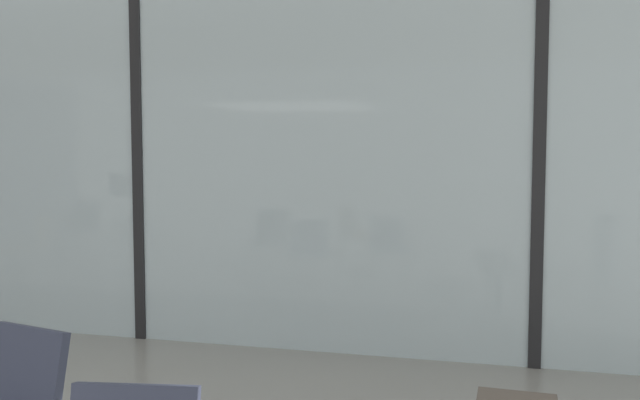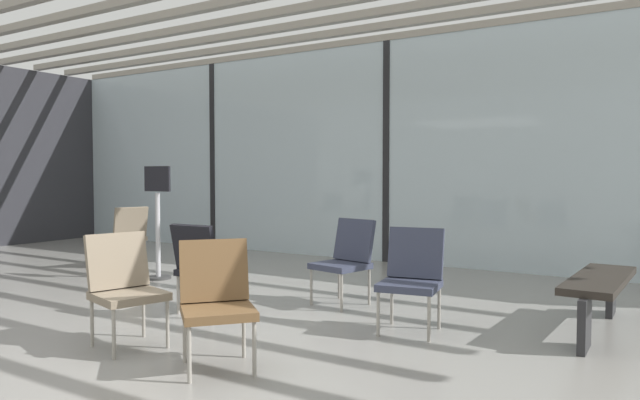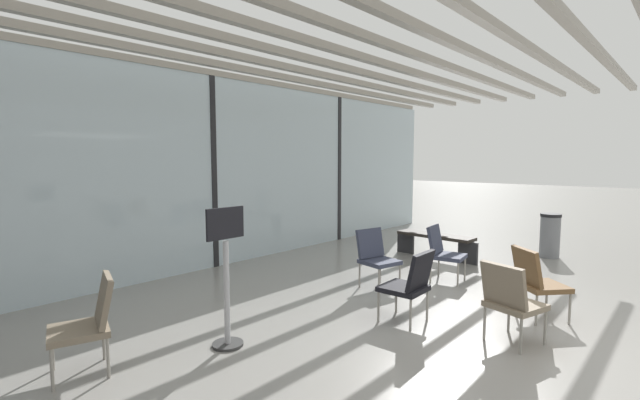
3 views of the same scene
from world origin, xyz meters
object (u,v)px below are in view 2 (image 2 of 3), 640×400
at_px(lounge_chair_0, 203,263).
at_px(lounge_chair_6, 412,273).
at_px(parked_airplane, 481,143).
at_px(info_sign, 158,226).
at_px(lounge_chair_3, 127,232).
at_px(lounge_chair_1, 216,295).
at_px(waiting_bench, 600,289).
at_px(lounge_chair_5, 124,282).
at_px(lounge_chair_4, 346,256).

distance_m(lounge_chair_0, lounge_chair_6, 1.98).
relative_size(parked_airplane, info_sign, 10.10).
bearing_deg(lounge_chair_6, parked_airplane, 93.77).
bearing_deg(lounge_chair_3, lounge_chair_1, 74.16).
distance_m(lounge_chair_0, waiting_bench, 3.55).
relative_size(parked_airplane, lounge_chair_5, 16.72).
bearing_deg(lounge_chair_4, parked_airplane, 110.59).
distance_m(lounge_chair_1, lounge_chair_6, 1.77).
height_order(lounge_chair_5, lounge_chair_6, same).
bearing_deg(lounge_chair_1, lounge_chair_5, 131.77).
xyz_separation_m(lounge_chair_5, lounge_chair_6, (1.74, 1.58, 0.00)).
xyz_separation_m(parked_airplane, lounge_chair_0, (0.27, -10.08, -1.62)).
bearing_deg(lounge_chair_5, waiting_bench, -35.91).
bearing_deg(lounge_chair_0, lounge_chair_3, -30.04).
bearing_deg(lounge_chair_1, info_sign, 94.82).
bearing_deg(lounge_chair_6, lounge_chair_5, -146.85).
height_order(parked_airplane, lounge_chair_3, parked_airplane).
height_order(lounge_chair_4, lounge_chair_5, same).
distance_m(lounge_chair_3, lounge_chair_6, 4.98).
relative_size(lounge_chair_4, info_sign, 0.60).
height_order(parked_airplane, lounge_chair_1, parked_airplane).
bearing_deg(parked_airplane, lounge_chair_6, -77.15).
bearing_deg(lounge_chair_3, waiting_bench, 104.88).
xyz_separation_m(lounge_chair_1, lounge_chair_3, (-4.06, 2.64, 0.00)).
distance_m(lounge_chair_0, lounge_chair_1, 1.54).
relative_size(lounge_chair_5, info_sign, 0.60).
distance_m(waiting_bench, info_sign, 5.10).
xyz_separation_m(lounge_chair_4, lounge_chair_5, (-0.76, -2.19, 0.00)).
bearing_deg(lounge_chair_5, lounge_chair_6, -31.20).
bearing_deg(lounge_chair_1, lounge_chair_3, 98.37).
height_order(lounge_chair_4, lounge_chair_6, same).
height_order(parked_airplane, waiting_bench, parked_airplane).
bearing_deg(lounge_chair_4, lounge_chair_5, -96.30).
xyz_separation_m(lounge_chair_0, lounge_chair_1, (1.11, -1.06, 0.00)).
xyz_separation_m(lounge_chair_0, waiting_bench, (3.29, 1.32, -0.13)).
relative_size(lounge_chair_0, lounge_chair_4, 1.00).
height_order(lounge_chair_0, info_sign, info_sign).
height_order(lounge_chair_0, lounge_chair_5, same).
bearing_deg(lounge_chair_3, info_sign, 84.55).
xyz_separation_m(parked_airplane, info_sign, (-1.53, -8.98, -1.43)).
distance_m(lounge_chair_3, info_sign, 1.26).
distance_m(lounge_chair_5, lounge_chair_6, 2.36).
bearing_deg(lounge_chair_4, waiting_bench, 17.92).
height_order(lounge_chair_3, lounge_chair_5, same).
xyz_separation_m(parked_airplane, lounge_chair_6, (2.18, -9.56, -1.62)).
bearing_deg(lounge_chair_6, lounge_chair_3, 158.61).
height_order(lounge_chair_1, waiting_bench, lounge_chair_1).
distance_m(parked_airplane, lounge_chair_1, 11.34).
distance_m(lounge_chair_1, info_sign, 3.63).
height_order(lounge_chair_4, info_sign, info_sign).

